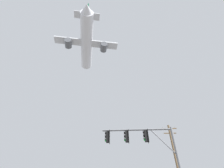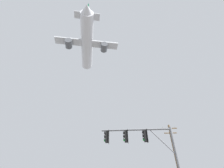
# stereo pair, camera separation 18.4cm
# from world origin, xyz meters

# --- Properties ---
(signal_pole_near) EXTENTS (5.72, 0.51, 6.03)m
(signal_pole_near) POSITION_xyz_m (2.68, 7.10, 4.67)
(signal_pole_near) COLOR slate
(signal_pole_near) RESTS_ON ground
(utility_pole) EXTENTS (2.20, 0.28, 10.14)m
(utility_pole) POSITION_xyz_m (8.11, 17.49, 5.37)
(utility_pole) COLOR brown
(utility_pole) RESTS_ON ground
(airplane) EXTENTS (18.48, 23.92, 6.52)m
(airplane) POSITION_xyz_m (-8.40, 24.46, 38.56)
(airplane) COLOR white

